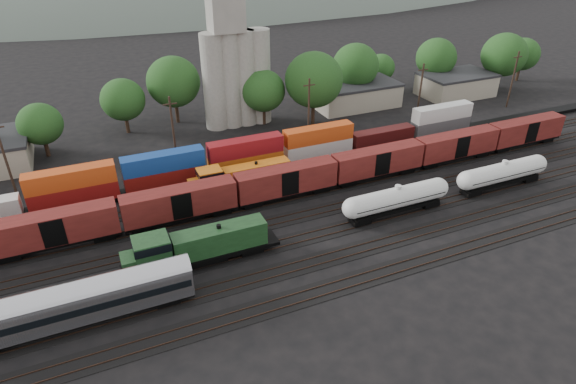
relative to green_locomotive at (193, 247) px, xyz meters
name	(u,v)px	position (x,y,z in m)	size (l,w,h in m)	color
ground	(299,216)	(15.82, 5.00, -2.78)	(600.00, 600.00, 0.00)	black
tracks	(299,216)	(15.82, 5.00, -2.73)	(180.00, 33.20, 0.20)	black
green_locomotive	(193,247)	(0.00, 0.00, 0.00)	(18.54, 3.27, 4.91)	black
tank_car_a	(397,199)	(28.21, 0.00, -0.18)	(16.68, 2.99, 4.37)	silver
tank_car_b	(503,173)	(47.21, 0.00, -0.19)	(16.61, 2.97, 4.35)	silver
passenger_coach	(74,303)	(-13.03, -5.00, 0.44)	(23.12, 2.85, 5.25)	silver
orange_locomotive	(238,177)	(10.49, 15.00, -0.34)	(17.07, 2.84, 4.27)	black
boxcar_string	(180,202)	(0.73, 10.00, 0.34)	(138.20, 2.90, 4.20)	black
container_wall	(148,176)	(-1.87, 20.00, -0.05)	(165.14, 2.60, 5.80)	black
grain_silo	(235,68)	(19.11, 41.00, 8.47)	(13.40, 5.00, 29.00)	gray
industrial_sheds	(255,110)	(22.45, 40.25, -0.22)	(119.38, 17.26, 5.10)	#9E937F
tree_band	(230,88)	(17.62, 40.73, 4.88)	(163.68, 22.53, 14.24)	black
utility_poles	(245,121)	(15.82, 27.00, 3.43)	(122.20, 0.36, 12.00)	black
distant_hills	(155,24)	(39.74, 265.00, -23.34)	(860.00, 286.00, 130.00)	#59665B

